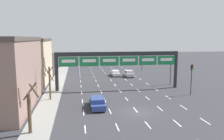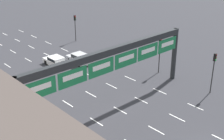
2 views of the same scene
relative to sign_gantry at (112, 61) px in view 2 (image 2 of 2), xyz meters
The scene contains 7 objects.
lane_dashes 5.46m from the sign_gantry, 90.00° to the left, with size 13.32×67.00×0.01m.
sign_gantry is the anchor object (origin of this frame).
car_silver 14.08m from the sign_gantry, 68.74° to the left, with size 1.87×3.97×1.54m.
car_white 14.88m from the sign_gantry, 82.48° to the left, with size 1.87×4.06×1.36m.
traffic_light_near_gantry 12.23m from the sign_gantry, 27.10° to the right, with size 0.30×0.35×4.95m.
traffic_light_mid_block 11.25m from the sign_gantry, 12.85° to the left, with size 0.30×0.35×4.87m.
traffic_light_far_end 23.97m from the sign_gantry, 63.20° to the left, with size 0.30×0.35×4.62m.
Camera 2 is at (-20.12, -9.72, 17.15)m, focal length 50.00 mm.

